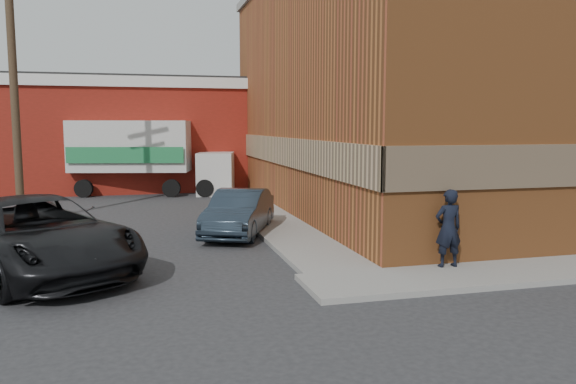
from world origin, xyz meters
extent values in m
plane|color=#28282B|center=(0.00, 0.00, 0.00)|extent=(90.00, 90.00, 0.00)
cube|color=#A05829|center=(8.50, 9.00, 4.50)|extent=(14.00, 18.00, 9.00)
cube|color=tan|center=(1.46, 9.00, 2.30)|extent=(0.08, 18.16, 1.00)
cube|color=gray|center=(0.60, 9.00, 0.06)|extent=(1.80, 18.00, 0.12)
cube|color=maroon|center=(-6.00, 20.00, 2.50)|extent=(16.00, 8.00, 5.00)
cube|color=silver|center=(-6.00, 20.00, 5.25)|extent=(16.30, 8.30, 0.50)
cube|color=black|center=(-6.00, 20.00, 5.55)|extent=(16.00, 8.00, 0.10)
cylinder|color=#473723|center=(-7.50, 9.00, 4.50)|extent=(0.26, 0.26, 9.00)
imported|color=black|center=(2.95, -0.25, 0.99)|extent=(0.63, 0.42, 1.73)
imported|color=#283543|center=(-0.80, 5.16, 0.67)|extent=(2.88, 4.29, 1.34)
imported|color=black|center=(-5.84, 1.94, 0.84)|extent=(5.45, 6.65, 1.69)
cube|color=silver|center=(-4.00, 16.00, 2.29)|extent=(5.73, 3.32, 2.33)
cube|color=#1E733F|center=(-4.25, 14.94, 1.93)|extent=(5.07, 1.20, 0.72)
cube|color=silver|center=(-0.59, 15.21, 0.99)|extent=(2.02, 2.29, 1.97)
cylinder|color=black|center=(-6.13, 15.57, 0.40)|extent=(0.85, 0.45, 0.81)
cylinder|color=black|center=(-5.72, 17.32, 0.40)|extent=(0.85, 0.45, 0.81)
cylinder|color=black|center=(-2.28, 14.68, 0.40)|extent=(0.85, 0.45, 0.81)
cylinder|color=black|center=(-1.87, 16.43, 0.40)|extent=(0.85, 0.45, 0.81)
cylinder|color=black|center=(-0.79, 14.33, 0.40)|extent=(0.85, 0.45, 0.81)
cylinder|color=black|center=(-0.39, 16.08, 0.40)|extent=(0.85, 0.45, 0.81)
camera|label=1|loc=(-3.56, -11.14, 3.24)|focal=35.00mm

